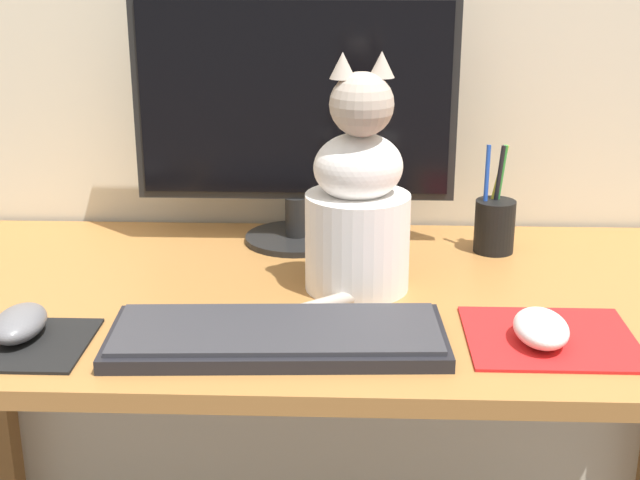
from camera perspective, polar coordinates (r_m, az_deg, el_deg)
desk at (r=1.33m, az=0.04°, el=-7.38°), size 1.32×0.63×0.72m
monitor at (r=1.43m, az=-1.61°, el=8.21°), size 0.52×0.17×0.40m
keyboard at (r=1.12m, az=-2.75°, el=-6.14°), size 0.43×0.19×0.02m
mousepad_left at (r=1.18m, az=-18.75°, el=-6.32°), size 0.18×0.16×0.00m
mousepad_right at (r=1.17m, az=14.52°, el=-6.10°), size 0.21×0.19×0.00m
computer_mouse_left at (r=1.19m, az=-18.68°, el=-5.07°), size 0.06×0.10×0.04m
computer_mouse_right at (r=1.14m, az=13.96°, el=-5.50°), size 0.07×0.10×0.04m
cat at (r=1.25m, az=2.44°, el=2.27°), size 0.19×0.23×0.34m
pen_cup at (r=1.46m, az=11.11°, el=1.04°), size 0.06×0.06×0.17m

